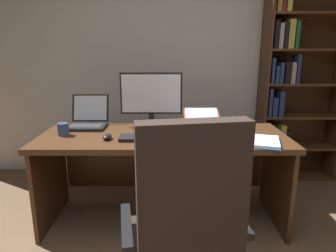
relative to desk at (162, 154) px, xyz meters
name	(u,v)px	position (x,y,z in m)	size (l,w,h in m)	color
wall_back	(175,56)	(0.13, 1.02, 0.75)	(4.84, 0.12, 2.57)	beige
desk	(162,154)	(0.00, 0.00, 0.00)	(1.86, 0.72, 0.73)	#4C2D19
bookshelf	(291,84)	(1.31, 0.80, 0.48)	(0.80, 0.30, 2.03)	#4C2D19
office_chair	(185,241)	(0.12, -1.01, -0.08)	(0.67, 0.60, 1.08)	black
monitor	(150,99)	(-0.10, 0.16, 0.42)	(0.51, 0.16, 0.45)	black
laptop	(86,120)	(-0.64, 0.17, 0.24)	(0.31, 0.33, 0.25)	black
keyboard	(147,138)	(-0.10, -0.21, 0.20)	(0.42, 0.15, 0.02)	black
computer_mouse	(106,137)	(-0.40, -0.21, 0.21)	(0.06, 0.10, 0.04)	black
reading_stand_with_book	(200,117)	(0.33, 0.22, 0.26)	(0.30, 0.27, 0.13)	black
open_binder	(240,140)	(0.56, -0.26, 0.20)	(0.58, 0.42, 0.02)	#2D84C6
notepad	(196,133)	(0.26, -0.06, 0.20)	(0.15, 0.21, 0.01)	white
pen	(198,132)	(0.28, -0.06, 0.20)	(0.01, 0.01, 0.14)	navy
coffee_mug	(62,129)	(-0.75, -0.10, 0.24)	(0.08, 0.08, 0.09)	#334C7A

